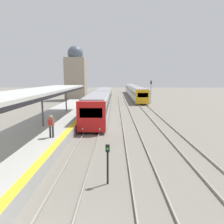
# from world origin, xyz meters

# --- Properties ---
(platform_canopy) EXTENTS (4.00, 23.64, 3.35)m
(platform_canopy) POSITION_xyz_m (-4.30, 14.56, 4.09)
(platform_canopy) COLOR beige
(platform_canopy) RESTS_ON station_platform
(person_on_platform) EXTENTS (0.40, 0.40, 1.66)m
(person_on_platform) POSITION_xyz_m (-2.47, 10.75, 1.85)
(person_on_platform) COLOR #2D2D33
(person_on_platform) RESTS_ON station_platform
(train_near) EXTENTS (2.68, 29.34, 3.20)m
(train_near) POSITION_xyz_m (0.00, 29.40, 1.77)
(train_near) COLOR red
(train_near) RESTS_ON ground_plane
(train_far) EXTENTS (2.63, 42.35, 3.09)m
(train_far) POSITION_xyz_m (7.45, 58.04, 1.71)
(train_far) COLOR gold
(train_far) RESTS_ON ground_plane
(signal_post_near) EXTENTS (0.20, 0.21, 2.01)m
(signal_post_near) POSITION_xyz_m (1.84, 5.39, 1.24)
(signal_post_near) COLOR black
(signal_post_near) RESTS_ON ground_plane
(signal_mast_far) EXTENTS (0.28, 0.29, 4.71)m
(signal_mast_far) POSITION_xyz_m (9.41, 39.64, 2.99)
(signal_mast_far) COLOR gray
(signal_mast_far) RESTS_ON ground_plane
(distant_domed_building) EXTENTS (4.73, 4.73, 12.75)m
(distant_domed_building) POSITION_xyz_m (-7.24, 47.89, 6.03)
(distant_domed_building) COLOR gray
(distant_domed_building) RESTS_ON ground_plane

